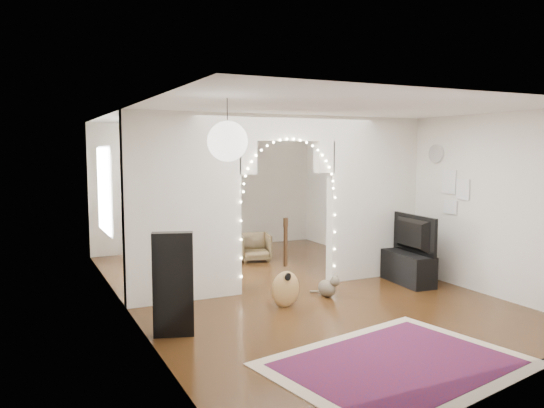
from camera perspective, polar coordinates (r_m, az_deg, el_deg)
name	(u,v)px	position (r m, az deg, el deg)	size (l,w,h in m)	color
floor	(286,287)	(8.51, 1.52, -8.88)	(7.50, 7.50, 0.00)	black
ceiling	(286,115)	(8.25, 1.57, 9.57)	(5.00, 7.50, 0.02)	white
wall_back	(208,187)	(11.71, -6.95, 1.84)	(5.00, 0.02, 2.70)	silver
wall_front	(472,238)	(5.26, 20.76, -3.47)	(5.00, 0.02, 2.70)	silver
wall_left	(123,210)	(7.46, -15.76, -0.64)	(0.02, 7.50, 2.70)	silver
wall_right	(412,196)	(9.68, 14.80, 0.84)	(0.02, 7.50, 2.70)	silver
divider_wall	(286,197)	(8.26, 1.54, 0.72)	(5.00, 0.20, 2.70)	silver
fairy_lights	(290,190)	(8.14, 1.97, 1.52)	(1.64, 0.04, 1.60)	#FFEABF
window	(104,190)	(9.22, -17.59, 1.45)	(0.04, 1.20, 1.40)	white
wall_clock	(436,154)	(9.18, 17.27, 5.19)	(0.31, 0.31, 0.03)	white
picture_frames	(453,192)	(8.92, 18.91, 1.26)	(0.02, 0.50, 0.70)	white
paper_lantern	(228,141)	(5.26, -4.81, 6.73)	(0.40, 0.40, 0.40)	white
ceiling_fan	(237,137)	(10.05, -3.75, 7.19)	(1.10, 1.10, 0.30)	gold
area_rug	(398,364)	(5.75, 13.44, -16.36)	(2.53, 1.89, 0.02)	maroon
guitar_case	(173,284)	(6.31, -10.58, -8.50)	(0.47, 0.16, 1.22)	black
acoustic_guitar	(286,274)	(7.34, 1.46, -7.58)	(0.45, 0.28, 1.06)	tan
tabby_cat	(328,287)	(7.97, 6.02, -8.90)	(0.34, 0.51, 0.34)	brown
floor_speaker	(407,249)	(9.41, 14.27, -4.74)	(0.41, 0.38, 0.93)	black
media_console	(408,268)	(8.94, 14.42, -6.70)	(0.40, 1.00, 0.50)	black
tv	(409,234)	(8.83, 14.51, -3.16)	(1.07, 0.14, 0.62)	black
bookcase	(175,215)	(10.66, -10.44, -1.16)	(1.72, 0.44, 1.76)	beige
dining_table	(184,225)	(10.63, -9.46, -2.24)	(1.30, 0.96, 0.76)	brown
flower_vase	(184,216)	(10.61, -9.47, -1.33)	(0.18, 0.18, 0.19)	white
dining_chair_left	(223,275)	(8.40, -5.31, -7.57)	(0.47, 0.48, 0.44)	brown
dining_chair_right	(255,247)	(10.38, -1.86, -4.66)	(0.58, 0.59, 0.54)	brown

